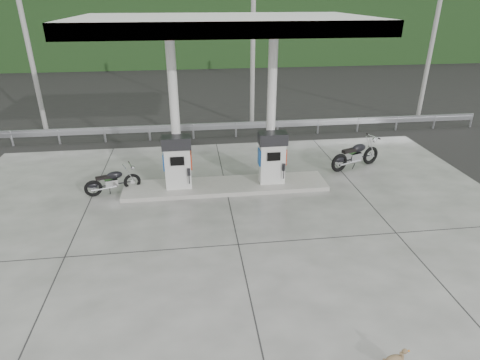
{
  "coord_description": "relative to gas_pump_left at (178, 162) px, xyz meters",
  "views": [
    {
      "loc": [
        -1.11,
        -9.99,
        6.16
      ],
      "look_at": [
        0.3,
        1.0,
        1.0
      ],
      "focal_mm": 30.0,
      "sensor_mm": 36.0,
      "label": 1
    }
  ],
  "objects": [
    {
      "name": "duck",
      "position": [
        3.9,
        -7.73,
        -0.89
      ],
      "size": [
        0.47,
        0.19,
        0.33
      ],
      "primitive_type": null,
      "rotation": [
        0.0,
        0.0,
        0.14
      ],
      "color": "brown",
      "rests_on": "forecourt_apron"
    },
    {
      "name": "canopy_column_left",
      "position": [
        0.0,
        0.4,
        1.6
      ],
      "size": [
        0.3,
        0.3,
        5.0
      ],
      "primitive_type": "cylinder",
      "color": "silver",
      "rests_on": "pump_island"
    },
    {
      "name": "utility_pole_a",
      "position": [
        -6.4,
        7.0,
        2.93
      ],
      "size": [
        0.22,
        0.22,
        8.0
      ],
      "primitive_type": "cylinder",
      "color": "gray",
      "rests_on": "ground"
    },
    {
      "name": "forested_hills",
      "position": [
        1.6,
        57.5,
        -1.07
      ],
      "size": [
        100.0,
        40.0,
        140.0
      ],
      "primitive_type": null,
      "color": "black",
      "rests_on": "ground"
    },
    {
      "name": "pump_island",
      "position": [
        1.6,
        0.0,
        -0.98
      ],
      "size": [
        7.0,
        1.4,
        0.15
      ],
      "primitive_type": "cube",
      "color": "gray",
      "rests_on": "forecourt_apron"
    },
    {
      "name": "gas_pump_left",
      "position": [
        0.0,
        0.0,
        0.0
      ],
      "size": [
        0.95,
        0.55,
        1.8
      ],
      "primitive_type": null,
      "color": "silver",
      "rests_on": "pump_island"
    },
    {
      "name": "canopy_roof",
      "position": [
        1.6,
        0.0,
        4.3
      ],
      "size": [
        8.5,
        5.0,
        0.4
      ],
      "primitive_type": "cube",
      "color": "silver",
      "rests_on": "canopy_column_left"
    },
    {
      "name": "utility_pole_c",
      "position": [
        12.6,
        7.0,
        2.93
      ],
      "size": [
        0.22,
        0.22,
        8.0
      ],
      "primitive_type": "cylinder",
      "color": "gray",
      "rests_on": "ground"
    },
    {
      "name": "gas_pump_right",
      "position": [
        3.2,
        0.0,
        0.0
      ],
      "size": [
        0.95,
        0.55,
        1.8
      ],
      "primitive_type": null,
      "color": "silver",
      "rests_on": "pump_island"
    },
    {
      "name": "guardrail",
      "position": [
        1.6,
        5.5,
        -0.36
      ],
      "size": [
        26.0,
        0.16,
        1.42
      ],
      "primitive_type": null,
      "color": "gray",
      "rests_on": "ground"
    },
    {
      "name": "motorcycle_right",
      "position": [
        6.73,
        1.17,
        -0.54
      ],
      "size": [
        2.26,
        1.41,
        1.02
      ],
      "primitive_type": null,
      "rotation": [
        0.0,
        0.0,
        0.36
      ],
      "color": "black",
      "rests_on": "forecourt_apron"
    },
    {
      "name": "canopy_column_right",
      "position": [
        3.2,
        0.4,
        1.6
      ],
      "size": [
        0.3,
        0.3,
        5.0
      ],
      "primitive_type": "cylinder",
      "color": "silver",
      "rests_on": "pump_island"
    },
    {
      "name": "tree_band",
      "position": [
        1.6,
        27.5,
        1.93
      ],
      "size": [
        80.0,
        6.0,
        6.0
      ],
      "primitive_type": "cube",
      "color": "black",
      "rests_on": "ground"
    },
    {
      "name": "utility_pole_b",
      "position": [
        3.6,
        7.0,
        2.93
      ],
      "size": [
        0.22,
        0.22,
        8.0
      ],
      "primitive_type": "cylinder",
      "color": "gray",
      "rests_on": "ground"
    },
    {
      "name": "ground",
      "position": [
        1.6,
        -2.5,
        -1.07
      ],
      "size": [
        160.0,
        160.0,
        0.0
      ],
      "primitive_type": "plane",
      "color": "black",
      "rests_on": "ground"
    },
    {
      "name": "forecourt_apron",
      "position": [
        1.6,
        -2.5,
        -1.06
      ],
      "size": [
        18.0,
        14.0,
        0.02
      ],
      "primitive_type": "cube",
      "color": "#61605C",
      "rests_on": "ground"
    },
    {
      "name": "road",
      "position": [
        1.6,
        9.0,
        -1.07
      ],
      "size": [
        60.0,
        7.0,
        0.01
      ],
      "primitive_type": "cube",
      "color": "black",
      "rests_on": "ground"
    },
    {
      "name": "motorcycle_left",
      "position": [
        -2.21,
        0.14,
        -0.64
      ],
      "size": [
        1.82,
        1.03,
        0.82
      ],
      "primitive_type": null,
      "rotation": [
        0.0,
        0.0,
        0.3
      ],
      "color": "black",
      "rests_on": "forecourt_apron"
    }
  ]
}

